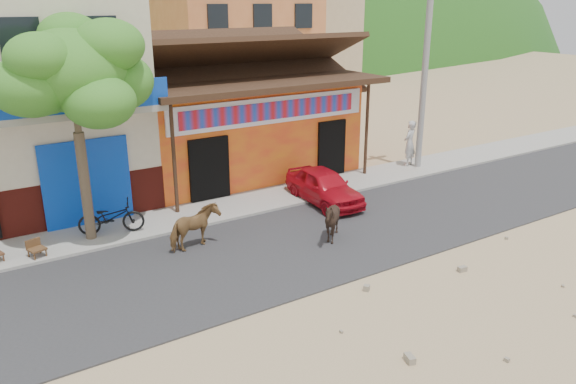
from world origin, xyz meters
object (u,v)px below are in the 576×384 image
at_px(cow_tan, 195,228).
at_px(cow_dark, 332,221).
at_px(utility_pole, 425,64).
at_px(red_car, 324,186).
at_px(scooter, 111,217).
at_px(tree, 78,132).
at_px(cafe_chair_left, 36,242).
at_px(pedestrian, 410,143).

distance_m(cow_tan, cow_dark, 3.74).
distance_m(utility_pole, red_car, 6.64).
bearing_deg(scooter, tree, 110.21).
distance_m(utility_pole, cow_tan, 11.34).
height_order(red_car, scooter, red_car).
bearing_deg(red_car, cow_tan, -164.63).
bearing_deg(scooter, utility_pole, -70.90).
bearing_deg(utility_pole, scooter, -179.16).
relative_size(cow_tan, scooter, 0.78).
bearing_deg(cow_dark, cafe_chair_left, -115.89).
distance_m(red_car, pedestrian, 5.53).
height_order(tree, scooter, tree).
relative_size(tree, utility_pole, 0.75).
bearing_deg(pedestrian, red_car, -6.36).
xyz_separation_m(cow_tan, cow_dark, (3.37, -1.61, 0.01)).
bearing_deg(cow_dark, utility_pole, 116.27).
xyz_separation_m(utility_pole, red_car, (-5.50, -1.20, -3.51)).
relative_size(tree, pedestrian, 3.32).
bearing_deg(cow_tan, pedestrian, -90.19).
distance_m(utility_pole, cow_dark, 8.86).
bearing_deg(cafe_chair_left, red_car, -21.29).
bearing_deg(cow_tan, utility_pole, -92.12).
height_order(cow_tan, cafe_chair_left, cow_tan).
height_order(cow_tan, red_car, cow_tan).
distance_m(utility_pole, cafe_chair_left, 14.74).
relative_size(utility_pole, cafe_chair_left, 9.57).
height_order(utility_pole, cafe_chair_left, utility_pole).
xyz_separation_m(cow_tan, scooter, (-1.64, 2.05, -0.04)).
xyz_separation_m(tree, utility_pole, (12.80, 0.20, 1.00)).
bearing_deg(pedestrian, cow_tan, -8.53).
bearing_deg(tree, cafe_chair_left, -162.10).
bearing_deg(cafe_chair_left, tree, -0.00).
bearing_deg(pedestrian, tree, -20.02).
bearing_deg(utility_pole, cafe_chair_left, -177.28).
xyz_separation_m(utility_pole, scooter, (-12.20, -0.18, -3.52)).
bearing_deg(tree, cow_tan, -42.19).
distance_m(tree, cow_dark, 7.14).
bearing_deg(pedestrian, cow_dark, 8.43).
bearing_deg(utility_pole, red_car, -167.70).
height_order(tree, red_car, tree).
distance_m(cow_dark, red_car, 3.13).
xyz_separation_m(cow_tan, red_car, (5.05, 1.03, -0.02)).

